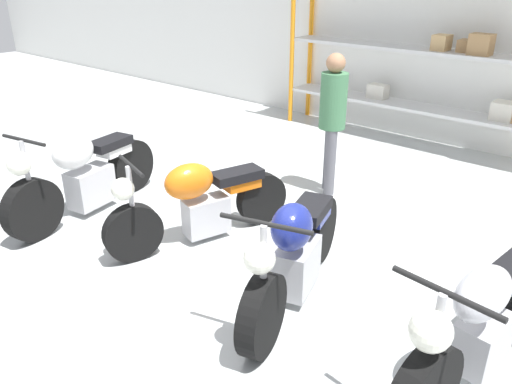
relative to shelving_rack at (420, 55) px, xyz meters
name	(u,v)px	position (x,y,z in m)	size (l,w,h in m)	color
ground_plane	(228,274)	(0.46, -4.73, -1.39)	(30.00, 30.00, 0.00)	#B2B7B7
back_wall	(464,27)	(0.46, 0.36, 0.41)	(30.00, 0.08, 3.60)	white
shelving_rack	(420,55)	(0.00, 0.00, 0.00)	(4.20, 0.63, 2.88)	orange
motorcycle_white	(84,175)	(-1.65, -4.86, -0.92)	(0.72, 2.10, 1.08)	black
motorcycle_orange	(200,201)	(-0.20, -4.44, -0.95)	(0.84, 1.99, 0.98)	black
motorcycle_blue	(295,253)	(1.14, -4.62, -0.95)	(0.90, 2.00, 1.05)	black
motorcycle_silver	(481,326)	(2.63, -4.59, -0.92)	(0.64, 2.08, 1.06)	black
person_browsing	(333,113)	(0.10, -2.52, -0.38)	(0.45, 0.45, 1.72)	#595960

